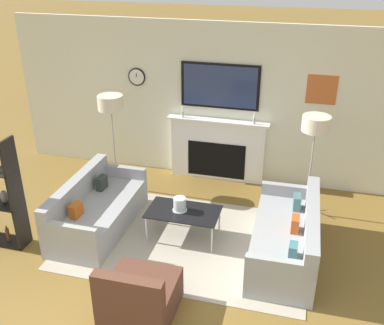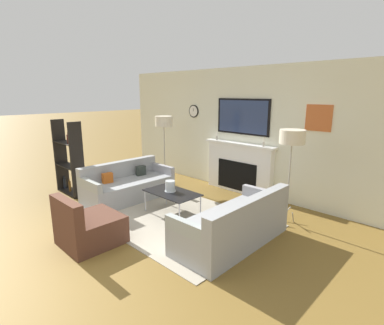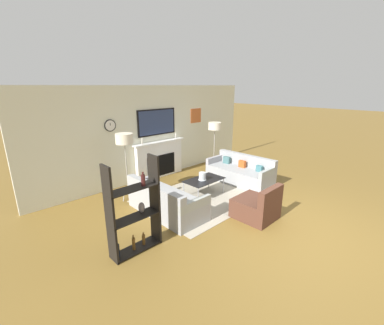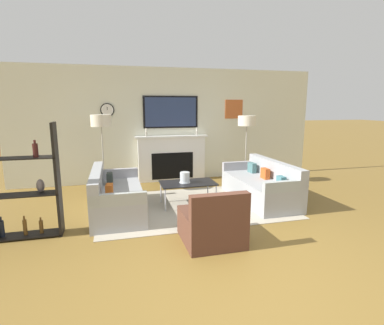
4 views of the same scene
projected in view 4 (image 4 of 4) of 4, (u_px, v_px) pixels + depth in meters
ground_plane at (249, 277)px, 3.23m from camera, size 60.00×60.00×0.00m
fireplace_wall at (171, 130)px, 7.27m from camera, size 7.42×0.28×2.70m
area_rug at (193, 206)px, 5.51m from camera, size 3.36×2.23×0.01m
couch_left at (115, 198)px, 5.12m from camera, size 0.83×1.82×0.75m
couch_right at (261, 186)px, 5.80m from camera, size 0.83×1.89×0.77m
armchair at (212, 224)px, 4.01m from camera, size 0.77×0.81×0.76m
coffee_table at (188, 184)px, 5.49m from camera, size 1.01×0.59×0.43m
hurricane_candle at (185, 178)px, 5.46m from camera, size 0.20×0.20×0.20m
floor_lamp_left at (101, 122)px, 5.97m from camera, size 0.40×0.40×1.65m
floor_lamp_right at (247, 122)px, 6.76m from camera, size 0.40×0.40×1.60m
shelf_unit at (26, 187)px, 4.09m from camera, size 0.87×0.28×1.60m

